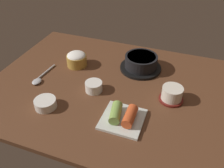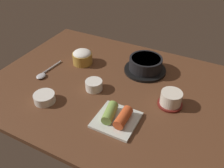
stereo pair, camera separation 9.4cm
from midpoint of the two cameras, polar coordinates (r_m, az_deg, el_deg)
name	(u,v)px [view 1 (the left image)]	position (r cm, az deg, el deg)	size (l,w,h in cm)	color
dining_table	(109,88)	(98.87, -3.42, -1.04)	(100.00, 76.00, 2.00)	#56331E
stone_pot	(141,63)	(107.09, 4.51, 5.07)	(18.76, 18.76, 6.78)	black
rice_bowl	(77,59)	(111.32, -10.97, 5.92)	(9.28, 9.28, 6.77)	#B78C38
tea_cup_with_saucer	(172,94)	(91.13, 11.44, -2.55)	(9.38, 9.38, 5.89)	maroon
banchan_cup_center	(94,86)	(95.25, -7.27, -0.65)	(6.95, 6.95, 3.99)	white
kimchi_plate	(123,117)	(82.24, -0.70, -8.04)	(14.51, 14.51, 4.73)	silver
side_bowl_near	(45,103)	(92.01, -18.68, -4.53)	(8.10, 8.10, 3.37)	white
spoon	(39,79)	(107.31, -19.59, 1.11)	(3.60, 16.56, 1.35)	#B7B7BC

